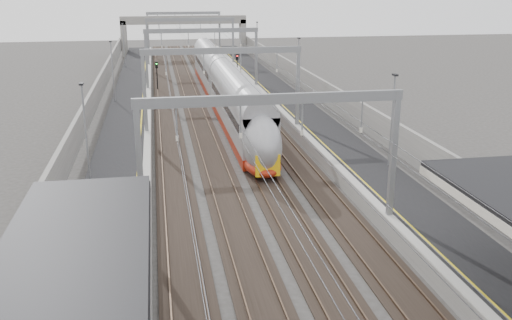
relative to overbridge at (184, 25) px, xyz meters
name	(u,v)px	position (x,y,z in m)	size (l,w,h in m)	color
platform_left	(127,129)	(-8.00, -55.00, -4.81)	(4.00, 120.00, 1.00)	black
platform_right	(307,121)	(8.00, -55.00, -4.81)	(4.00, 120.00, 1.00)	black
tracks	(220,130)	(0.00, -55.00, -5.26)	(11.40, 140.00, 0.20)	black
overhead_line	(211,52)	(0.00, -48.38, 0.83)	(13.00, 140.00, 6.60)	gray
overbridge	(184,25)	(0.00, 0.00, 0.00)	(22.00, 2.20, 6.90)	slate
wall_left	(88,118)	(-11.20, -55.00, -3.71)	(0.30, 120.00, 3.20)	slate
wall_right	(341,108)	(11.20, -55.00, -3.71)	(0.30, 120.00, 3.20)	slate
train	(226,92)	(1.50, -47.57, -3.29)	(2.60, 47.30, 4.11)	#9F220E
signal_green	(157,71)	(-5.20, -34.36, -2.89)	(0.32, 0.32, 3.48)	black
signal_red_near	(224,66)	(3.20, -32.23, -2.89)	(0.32, 0.32, 3.48)	black
signal_red_far	(237,62)	(5.40, -28.55, -2.89)	(0.32, 0.32, 3.48)	black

